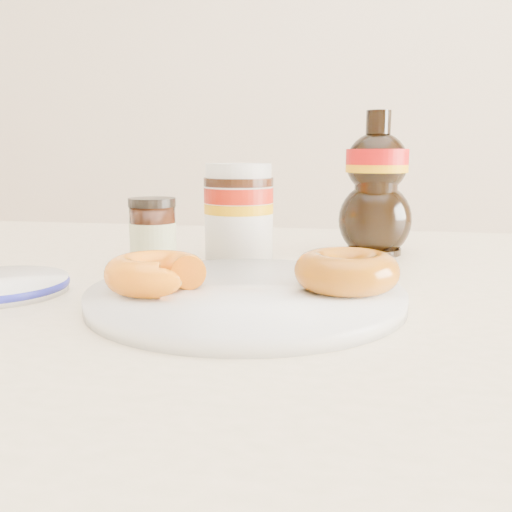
% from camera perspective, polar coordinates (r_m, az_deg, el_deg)
% --- Properties ---
extents(dining_table, '(1.40, 0.90, 0.75)m').
position_cam_1_polar(dining_table, '(0.62, 6.82, -10.59)').
color(dining_table, '#FCE2BF').
rests_on(dining_table, ground).
extents(plate, '(0.29, 0.29, 0.01)m').
position_cam_1_polar(plate, '(0.52, -1.01, -3.92)').
color(plate, white).
rests_on(plate, dining_table).
extents(donut_bitten, '(0.11, 0.11, 0.03)m').
position_cam_1_polar(donut_bitten, '(0.52, -10.00, -1.68)').
color(donut_bitten, orange).
rests_on(donut_bitten, plate).
extents(donut_whole, '(0.11, 0.11, 0.03)m').
position_cam_1_polar(donut_whole, '(0.52, 9.05, -1.46)').
color(donut_whole, '#925609').
rests_on(donut_whole, plate).
extents(nutella_jar, '(0.09, 0.09, 0.12)m').
position_cam_1_polar(nutella_jar, '(0.72, -1.74, 4.72)').
color(nutella_jar, white).
rests_on(nutella_jar, dining_table).
extents(syrup_bottle, '(0.12, 0.12, 0.19)m').
position_cam_1_polar(syrup_bottle, '(0.78, 11.93, 7.11)').
color(syrup_bottle, black).
rests_on(syrup_bottle, dining_table).
extents(dark_jar, '(0.05, 0.05, 0.09)m').
position_cam_1_polar(dark_jar, '(0.66, -10.26, 1.95)').
color(dark_jar, black).
rests_on(dark_jar, dining_table).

